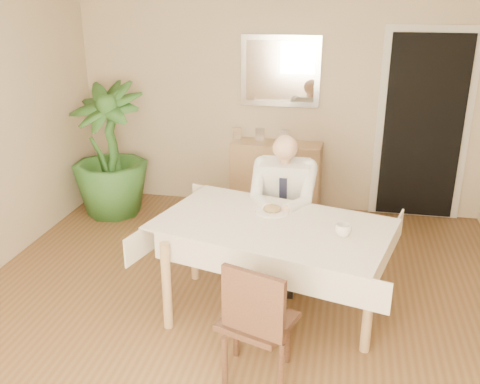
% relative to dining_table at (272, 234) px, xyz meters
% --- Properties ---
extents(room, '(5.00, 5.02, 2.60)m').
position_rel_dining_table_xyz_m(room, '(-0.26, -0.26, 0.63)').
color(room, brown).
rests_on(room, ground).
extents(doorway, '(0.96, 0.07, 2.10)m').
position_rel_dining_table_xyz_m(doorway, '(1.29, 2.20, 0.33)').
color(doorway, beige).
rests_on(doorway, ground).
extents(mirror, '(0.86, 0.04, 0.76)m').
position_rel_dining_table_xyz_m(mirror, '(-0.25, 2.20, 0.88)').
color(mirror, silver).
rests_on(mirror, room).
extents(dining_table, '(1.97, 1.44, 0.75)m').
position_rel_dining_table_xyz_m(dining_table, '(0.00, 0.00, 0.00)').
color(dining_table, '#AC8354').
rests_on(dining_table, ground).
extents(chair_far, '(0.44, 0.44, 0.93)m').
position_rel_dining_table_xyz_m(chair_far, '(-0.00, 0.88, -0.14)').
color(chair_far, '#482C1C').
rests_on(chair_far, ground).
extents(chair_near, '(0.52, 0.54, 0.87)m').
position_rel_dining_table_xyz_m(chair_near, '(0.02, -0.85, -0.18)').
color(chair_near, '#482C1C').
rests_on(chair_near, ground).
extents(seated_man, '(0.48, 0.72, 1.24)m').
position_rel_dining_table_xyz_m(seated_man, '(0.00, 0.59, 0.02)').
color(seated_man, silver).
rests_on(seated_man, ground).
extents(plate, '(0.26, 0.26, 0.02)m').
position_rel_dining_table_xyz_m(plate, '(-0.03, 0.21, 0.09)').
color(plate, white).
rests_on(plate, dining_table).
extents(food, '(0.14, 0.14, 0.06)m').
position_rel_dining_table_xyz_m(food, '(-0.03, 0.21, 0.11)').
color(food, olive).
rests_on(food, dining_table).
extents(knife, '(0.01, 0.13, 0.01)m').
position_rel_dining_table_xyz_m(knife, '(0.01, 0.15, 0.11)').
color(knife, silver).
rests_on(knife, dining_table).
extents(fork, '(0.01, 0.13, 0.01)m').
position_rel_dining_table_xyz_m(fork, '(-0.07, 0.15, 0.11)').
color(fork, silver).
rests_on(fork, dining_table).
extents(coffee_mug, '(0.12, 0.12, 0.09)m').
position_rel_dining_table_xyz_m(coffee_mug, '(0.52, -0.12, 0.13)').
color(coffee_mug, white).
rests_on(coffee_mug, dining_table).
extents(sideboard, '(1.01, 0.38, 0.79)m').
position_rel_dining_table_xyz_m(sideboard, '(-0.25, 2.06, -0.27)').
color(sideboard, '#AC8354').
rests_on(sideboard, ground).
extents(photo_frame_left, '(0.10, 0.02, 0.14)m').
position_rel_dining_table_xyz_m(photo_frame_left, '(-0.71, 2.11, 0.19)').
color(photo_frame_left, silver).
rests_on(photo_frame_left, sideboard).
extents(photo_frame_center, '(0.10, 0.02, 0.14)m').
position_rel_dining_table_xyz_m(photo_frame_center, '(-0.45, 2.13, 0.19)').
color(photo_frame_center, silver).
rests_on(photo_frame_center, sideboard).
extents(photo_frame_right, '(0.10, 0.02, 0.14)m').
position_rel_dining_table_xyz_m(photo_frame_right, '(-0.18, 2.12, 0.19)').
color(photo_frame_right, silver).
rests_on(photo_frame_right, sideboard).
extents(potted_palm, '(0.96, 0.96, 1.46)m').
position_rel_dining_table_xyz_m(potted_palm, '(-2.03, 1.61, 0.06)').
color(potted_palm, '#2E5F24').
rests_on(potted_palm, ground).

